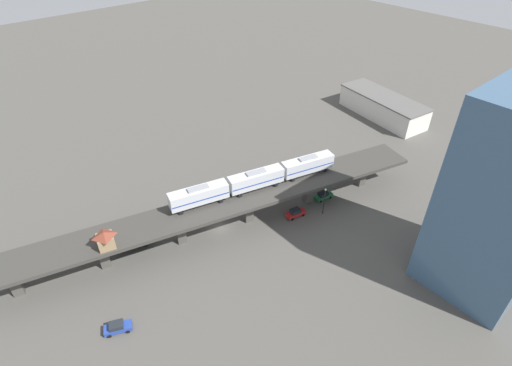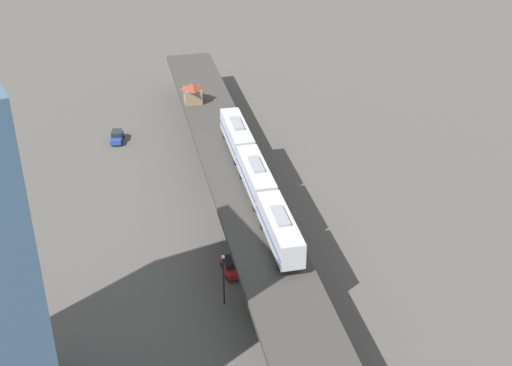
# 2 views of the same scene
# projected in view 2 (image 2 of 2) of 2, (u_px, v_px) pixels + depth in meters

# --- Properties ---
(ground_plane) EXTENTS (400.00, 400.00, 0.00)m
(ground_plane) POSITION_uv_depth(u_px,v_px,m) (233.00, 203.00, 103.78)
(ground_plane) COLOR #4C4944
(elevated_viaduct) EXTENTS (32.46, 90.94, 6.69)m
(elevated_viaduct) POSITION_uv_depth(u_px,v_px,m) (232.00, 167.00, 101.05)
(elevated_viaduct) COLOR #393733
(elevated_viaduct) RESTS_ON ground
(subway_train) EXTENTS (12.55, 36.61, 4.45)m
(subway_train) POSITION_uv_depth(u_px,v_px,m) (256.00, 176.00, 91.80)
(subway_train) COLOR silver
(subway_train) RESTS_ON elevated_viaduct
(signal_hut) EXTENTS (3.96, 3.96, 3.40)m
(signal_hut) POSITION_uv_depth(u_px,v_px,m) (193.00, 92.00, 117.97)
(signal_hut) COLOR #8C7251
(signal_hut) RESTS_ON elevated_viaduct
(street_car_green) EXTENTS (2.49, 4.63, 1.89)m
(street_car_green) POSITION_uv_depth(u_px,v_px,m) (267.00, 308.00, 81.77)
(street_car_green) COLOR #1E6638
(street_car_green) RESTS_ON ground
(street_car_blue) EXTENTS (3.46, 4.75, 1.89)m
(street_car_blue) POSITION_uv_depth(u_px,v_px,m) (117.00, 136.00, 120.72)
(street_car_blue) COLOR #233D93
(street_car_blue) RESTS_ON ground
(street_car_red) EXTENTS (2.67, 4.68, 1.89)m
(street_car_red) POSITION_uv_depth(u_px,v_px,m) (231.00, 266.00, 88.83)
(street_car_red) COLOR #AD1E1E
(street_car_red) RESTS_ON ground
(delivery_truck) EXTENTS (5.40, 7.41, 3.20)m
(delivery_truck) POSITION_uv_depth(u_px,v_px,m) (231.00, 137.00, 118.53)
(delivery_truck) COLOR #333338
(delivery_truck) RESTS_ON ground
(street_lamp) EXTENTS (0.44, 0.44, 6.94)m
(street_lamp) POSITION_uv_depth(u_px,v_px,m) (224.00, 275.00, 81.93)
(street_lamp) COLOR black
(street_lamp) RESTS_ON ground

